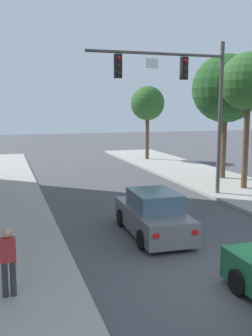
% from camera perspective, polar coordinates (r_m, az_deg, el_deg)
% --- Properties ---
extents(ground_plane, '(120.00, 120.00, 0.00)m').
position_cam_1_polar(ground_plane, '(10.87, 17.19, -15.93)').
color(ground_plane, '#4C4C51').
extents(traffic_signal_mast, '(6.90, 0.38, 7.50)m').
position_cam_1_polar(traffic_signal_mast, '(19.20, 8.65, 11.34)').
color(traffic_signal_mast, '#514C47').
rests_on(traffic_signal_mast, sidewalk_right).
extents(car_lead_grey, '(1.95, 4.29, 1.60)m').
position_cam_1_polar(car_lead_grey, '(13.90, 3.99, -6.88)').
color(car_lead_grey, slate).
rests_on(car_lead_grey, ground).
extents(pedestrian_sidewalk_left_walker, '(0.36, 0.22, 1.64)m').
position_cam_1_polar(pedestrian_sidewalk_left_walker, '(9.53, -16.88, -12.59)').
color(pedestrian_sidewalk_left_walker, '#333338').
rests_on(pedestrian_sidewalk_left_walker, sidewalk_left).
extents(street_tree_second, '(3.02, 3.02, 7.22)m').
position_cam_1_polar(street_tree_second, '(21.85, 17.51, 11.88)').
color(street_tree_second, brown).
rests_on(street_tree_second, sidewalk_right).
extents(street_tree_third, '(4.09, 4.09, 7.53)m').
position_cam_1_polar(street_tree_third, '(24.69, 14.41, 11.17)').
color(street_tree_third, brown).
rests_on(street_tree_third, sidewalk_right).
extents(street_tree_farthest, '(2.86, 2.86, 6.14)m').
position_cam_1_polar(street_tree_farthest, '(33.12, 3.16, 9.38)').
color(street_tree_farthest, brown).
rests_on(street_tree_farthest, sidewalk_right).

